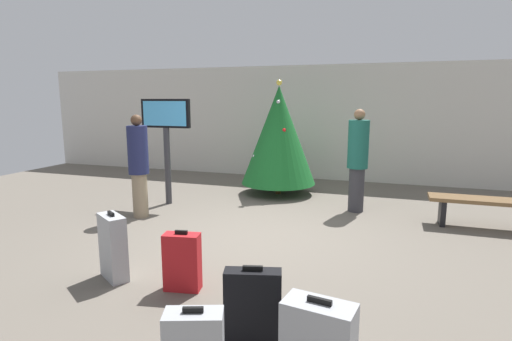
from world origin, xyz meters
TOP-DOWN VIEW (x-y plane):
  - ground_plane at (0.00, 0.00)m, footprint 16.00×16.00m
  - back_wall at (0.00, 4.77)m, footprint 16.00×0.20m
  - holiday_tree at (-0.39, 2.78)m, footprint 1.58×1.58m
  - flight_info_kiosk at (-2.21, 1.29)m, footprint 1.01×0.12m
  - waiting_bench at (3.39, 1.53)m, footprint 1.78×0.44m
  - traveller_0 at (-2.20, 0.34)m, footprint 0.47×0.47m
  - traveller_1 at (1.32, 1.89)m, footprint 0.42×0.42m
  - suitcase_0 at (0.85, -2.53)m, footprint 0.49×0.28m
  - suitcase_1 at (-0.18, -1.85)m, footprint 0.41×0.25m
  - suitcase_2 at (1.44, -2.77)m, footprint 0.55×0.34m
  - suitcase_4 at (-1.05, -1.85)m, footprint 0.46×0.39m

SIDE VIEW (x-z plane):
  - ground_plane at x=0.00m, z-range 0.00..0.00m
  - suitcase_2 at x=1.44m, z-range -0.02..0.61m
  - suitcase_1 at x=-0.18m, z-range -0.02..0.64m
  - suitcase_0 at x=0.85m, z-range -0.02..0.67m
  - waiting_bench at x=3.39m, z-range 0.13..0.61m
  - suitcase_4 at x=-1.05m, z-range -0.02..0.76m
  - traveller_0 at x=-2.20m, z-range 0.05..1.82m
  - traveller_1 at x=1.32m, z-range 0.05..1.90m
  - holiday_tree at x=-0.39m, z-range 0.06..2.48m
  - back_wall at x=0.00m, z-range 0.00..2.87m
  - flight_info_kiosk at x=-2.21m, z-range 0.43..2.46m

